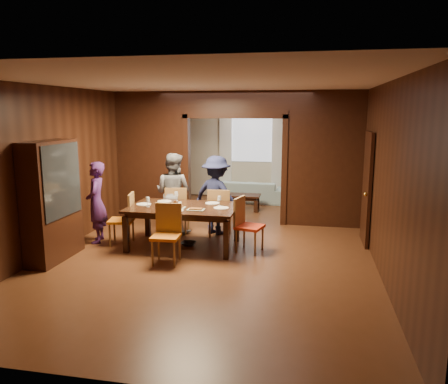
% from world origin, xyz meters
% --- Properties ---
extents(floor, '(9.00, 9.00, 0.00)m').
position_xyz_m(floor, '(0.00, 0.00, 0.00)').
color(floor, '#582F18').
rests_on(floor, ground).
extents(ceiling, '(5.50, 9.00, 0.02)m').
position_xyz_m(ceiling, '(0.00, 0.00, 2.90)').
color(ceiling, silver).
rests_on(ceiling, room_walls).
extents(room_walls, '(5.52, 9.01, 2.90)m').
position_xyz_m(room_walls, '(0.00, 1.89, 1.51)').
color(room_walls, black).
rests_on(room_walls, floor).
extents(person_purple, '(0.52, 0.65, 1.54)m').
position_xyz_m(person_purple, '(-2.29, -0.45, 0.77)').
color(person_purple, '#441F5C').
rests_on(person_purple, floor).
extents(person_grey, '(0.92, 0.79, 1.64)m').
position_xyz_m(person_grey, '(-1.08, 0.50, 0.82)').
color(person_grey, slate).
rests_on(person_grey, floor).
extents(person_navy, '(1.17, 0.91, 1.59)m').
position_xyz_m(person_navy, '(-0.19, 0.57, 0.80)').
color(person_navy, '#181C3D').
rests_on(person_navy, floor).
extents(sofa, '(2.02, 0.87, 0.58)m').
position_xyz_m(sofa, '(0.02, 3.85, 0.29)').
color(sofa, '#9CC2CD').
rests_on(sofa, floor).
extents(serving_bowl, '(0.28, 0.28, 0.07)m').
position_xyz_m(serving_bowl, '(-0.52, -0.36, 0.79)').
color(serving_bowl, black).
rests_on(serving_bowl, dining_table).
extents(dining_table, '(1.96, 1.22, 0.76)m').
position_xyz_m(dining_table, '(-0.60, -0.42, 0.38)').
color(dining_table, black).
rests_on(dining_table, floor).
extents(coffee_table, '(0.80, 0.50, 0.40)m').
position_xyz_m(coffee_table, '(0.04, 2.77, 0.20)').
color(coffee_table, black).
rests_on(coffee_table, floor).
extents(chair_left, '(0.52, 0.52, 0.97)m').
position_xyz_m(chair_left, '(-1.79, -0.49, 0.48)').
color(chair_left, '#CA6713').
rests_on(chair_left, floor).
extents(chair_right, '(0.54, 0.54, 0.97)m').
position_xyz_m(chair_right, '(0.63, -0.47, 0.48)').
color(chair_right, red).
rests_on(chair_right, floor).
extents(chair_far_l, '(0.49, 0.49, 0.97)m').
position_xyz_m(chair_far_l, '(-0.97, 0.47, 0.48)').
color(chair_far_l, red).
rests_on(chair_far_l, floor).
extents(chair_far_r, '(0.47, 0.47, 0.97)m').
position_xyz_m(chair_far_r, '(-0.09, 0.41, 0.48)').
color(chair_far_r, '#C95A13').
rests_on(chair_far_r, floor).
extents(chair_near, '(0.47, 0.47, 0.97)m').
position_xyz_m(chair_near, '(-0.62, -1.34, 0.48)').
color(chair_near, '#CB6413').
rests_on(chair_near, floor).
extents(hutch, '(0.40, 1.20, 2.00)m').
position_xyz_m(hutch, '(-2.53, -1.50, 1.00)').
color(hutch, black).
rests_on(hutch, floor).
extents(door_right, '(0.06, 0.90, 2.10)m').
position_xyz_m(door_right, '(2.70, 0.50, 1.05)').
color(door_right, black).
rests_on(door_right, floor).
extents(window_far, '(1.20, 0.03, 1.30)m').
position_xyz_m(window_far, '(0.00, 4.44, 1.70)').
color(window_far, silver).
rests_on(window_far, back_wall).
extents(curtain_left, '(0.35, 0.06, 2.40)m').
position_xyz_m(curtain_left, '(-0.75, 4.40, 1.25)').
color(curtain_left, white).
rests_on(curtain_left, back_wall).
extents(curtain_right, '(0.35, 0.06, 2.40)m').
position_xyz_m(curtain_right, '(0.75, 4.40, 1.25)').
color(curtain_right, white).
rests_on(curtain_right, back_wall).
extents(plate_left, '(0.27, 0.27, 0.01)m').
position_xyz_m(plate_left, '(-1.36, -0.41, 0.77)').
color(plate_left, white).
rests_on(plate_left, dining_table).
extents(plate_far_l, '(0.27, 0.27, 0.01)m').
position_xyz_m(plate_far_l, '(-1.07, -0.08, 0.77)').
color(plate_far_l, silver).
rests_on(plate_far_l, dining_table).
extents(plate_far_r, '(0.27, 0.27, 0.01)m').
position_xyz_m(plate_far_r, '(-0.13, -0.07, 0.77)').
color(plate_far_r, silver).
rests_on(plate_far_r, dining_table).
extents(plate_right, '(0.27, 0.27, 0.01)m').
position_xyz_m(plate_right, '(0.11, -0.44, 0.77)').
color(plate_right, white).
rests_on(plate_right, dining_table).
extents(plate_near, '(0.27, 0.27, 0.01)m').
position_xyz_m(plate_near, '(-0.62, -0.79, 0.77)').
color(plate_near, silver).
rests_on(plate_near, dining_table).
extents(platter_a, '(0.30, 0.20, 0.04)m').
position_xyz_m(platter_a, '(-0.67, -0.59, 0.78)').
color(platter_a, gray).
rests_on(platter_a, dining_table).
extents(platter_b, '(0.30, 0.20, 0.04)m').
position_xyz_m(platter_b, '(-0.29, -0.67, 0.78)').
color(platter_b, gray).
rests_on(platter_b, dining_table).
extents(wineglass_left, '(0.08, 0.08, 0.18)m').
position_xyz_m(wineglass_left, '(-1.21, -0.58, 0.85)').
color(wineglass_left, white).
rests_on(wineglass_left, dining_table).
extents(wineglass_far, '(0.08, 0.08, 0.18)m').
position_xyz_m(wineglass_far, '(-0.87, 0.04, 0.85)').
color(wineglass_far, white).
rests_on(wineglass_far, dining_table).
extents(wineglass_right, '(0.08, 0.08, 0.18)m').
position_xyz_m(wineglass_right, '(0.04, -0.24, 0.85)').
color(wineglass_right, silver).
rests_on(wineglass_right, dining_table).
extents(tumbler, '(0.07, 0.07, 0.14)m').
position_xyz_m(tumbler, '(-0.57, -0.70, 0.83)').
color(tumbler, silver).
rests_on(tumbler, dining_table).
extents(condiment_jar, '(0.08, 0.08, 0.11)m').
position_xyz_m(condiment_jar, '(-0.74, -0.46, 0.82)').
color(condiment_jar, '#452410').
rests_on(condiment_jar, dining_table).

